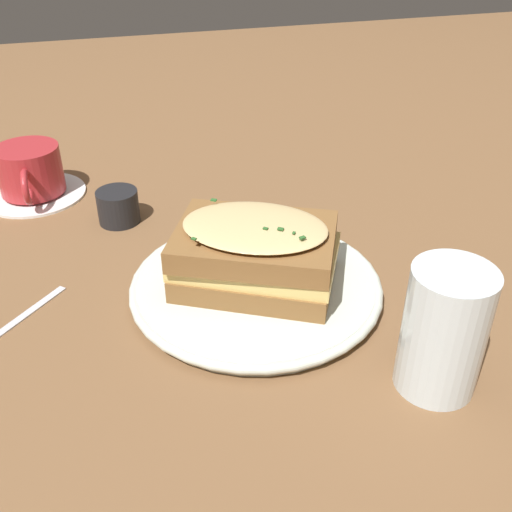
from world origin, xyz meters
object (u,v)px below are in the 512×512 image
Objects in this scene: sandwich at (255,253)px; water_glass at (444,331)px; teacup_with_saucer at (31,174)px; condiment_pot at (118,207)px; dinner_plate at (256,286)px.

water_glass reaches higher than sandwich.
sandwich reaches higher than teacup_with_saucer.
water_glass is 2.25× the size of condiment_pot.
sandwich is at bearing 34.21° from dinner_plate.
dinner_plate is at bearing 122.09° from condiment_pot.
water_glass reaches higher than condiment_pot.
water_glass is (-0.33, 0.46, 0.03)m from teacup_with_saucer.
dinner_plate is at bearing -56.01° from water_glass.
condiment_pot is (0.12, -0.19, -0.03)m from sandwich.
water_glass is at bearing 124.25° from sandwich.
condiment_pot is (0.12, -0.19, 0.01)m from dinner_plate.
sandwich is at bearing 38.86° from teacup_with_saucer.
dinner_plate is 0.37m from teacup_with_saucer.
dinner_plate is 0.23m from condiment_pot.
condiment_pot is at bearing -57.02° from water_glass.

